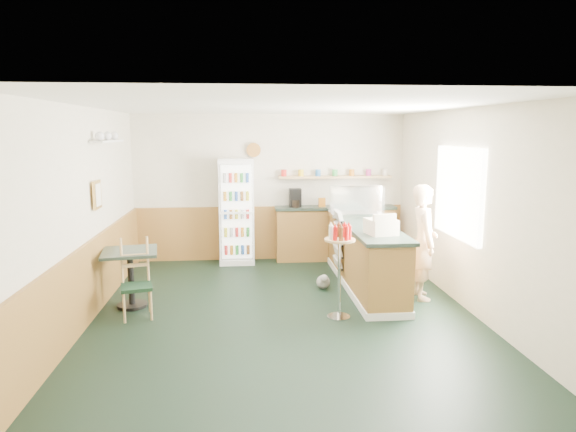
{
  "coord_description": "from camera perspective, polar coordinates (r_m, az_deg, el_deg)",
  "views": [
    {
      "loc": [
        -0.51,
        -6.5,
        2.39
      ],
      "look_at": [
        0.12,
        0.6,
        1.21
      ],
      "focal_mm": 32.0,
      "sensor_mm": 36.0,
      "label": 1
    }
  ],
  "objects": [
    {
      "name": "cafe_chair",
      "position": [
        6.99,
        -16.4,
        -6.37
      ],
      "size": [
        0.46,
        0.46,
        1.03
      ],
      "rotation": [
        0.0,
        0.0,
        0.23
      ],
      "color": "black",
      "rests_on": "ground"
    },
    {
      "name": "ground",
      "position": [
        6.95,
        -0.59,
        -10.71
      ],
      "size": [
        6.0,
        6.0,
        0.0
      ],
      "primitive_type": "plane",
      "color": "black",
      "rests_on": "ground"
    },
    {
      "name": "drinks_fridge",
      "position": [
        9.36,
        -5.73,
        0.53
      ],
      "size": [
        0.63,
        0.53,
        1.91
      ],
      "color": "white",
      "rests_on": "ground"
    },
    {
      "name": "condiment_stand",
      "position": [
        6.57,
        5.76,
        -4.28
      ],
      "size": [
        0.39,
        0.39,
        1.22
      ],
      "rotation": [
        0.0,
        0.0,
        0.23
      ],
      "color": "silver",
      "rests_on": "ground"
    },
    {
      "name": "room_envelope",
      "position": [
        7.29,
        -2.84,
        2.58
      ],
      "size": [
        5.04,
        6.02,
        2.72
      ],
      "color": "beige",
      "rests_on": "ground"
    },
    {
      "name": "display_case",
      "position": [
        8.51,
        7.58,
        1.65
      ],
      "size": [
        0.86,
        0.45,
        0.49
      ],
      "color": "silver",
      "rests_on": "service_counter"
    },
    {
      "name": "shopkeeper",
      "position": [
        7.58,
        14.79,
        -2.82
      ],
      "size": [
        0.45,
        0.59,
        1.65
      ],
      "primitive_type": "imported",
      "rotation": [
        0.0,
        0.0,
        1.47
      ],
      "color": "tan",
      "rests_on": "ground"
    },
    {
      "name": "service_counter",
      "position": [
        8.04,
        8.47,
        -4.58
      ],
      "size": [
        0.68,
        3.01,
        1.01
      ],
      "color": "olive",
      "rests_on": "ground"
    },
    {
      "name": "cash_register",
      "position": [
        7.05,
        10.29,
        -1.17
      ],
      "size": [
        0.43,
        0.44,
        0.21
      ],
      "primitive_type": "cube",
      "rotation": [
        0.0,
        0.0,
        0.21
      ],
      "color": "#EFE3C5",
      "rests_on": "service_counter"
    },
    {
      "name": "dog_doorstop",
      "position": [
        7.93,
        3.95,
        -7.25
      ],
      "size": [
        0.21,
        0.27,
        0.25
      ],
      "rotation": [
        0.0,
        0.0,
        -0.29
      ],
      "color": "gray",
      "rests_on": "ground"
    },
    {
      "name": "back_counter",
      "position": [
        9.64,
        5.16,
        -1.65
      ],
      "size": [
        2.24,
        0.42,
        1.69
      ],
      "color": "olive",
      "rests_on": "ground"
    },
    {
      "name": "cafe_table",
      "position": [
        7.34,
        -17.11,
        -5.47
      ],
      "size": [
        0.82,
        0.82,
        0.79
      ],
      "rotation": [
        0.0,
        0.0,
        0.16
      ],
      "color": "black",
      "rests_on": "ground"
    },
    {
      "name": "newspaper_rack",
      "position": [
        8.2,
        5.59,
        -2.62
      ],
      "size": [
        0.09,
        0.46,
        0.92
      ],
      "color": "black",
      "rests_on": "ground"
    }
  ]
}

